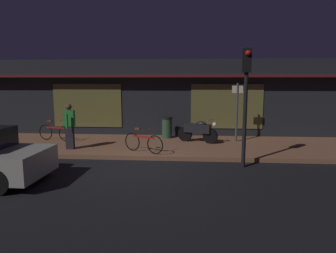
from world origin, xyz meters
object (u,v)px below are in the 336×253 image
object	(u,v)px
bicycle_extra	(55,132)
sign_post	(237,109)
motorcycle	(198,130)
traffic_light_pole	(246,87)
bicycle_parked	(143,142)
person_photographer	(69,125)
trash_bin	(167,127)

from	to	relation	value
bicycle_extra	sign_post	distance (m)	7.62
motorcycle	traffic_light_pole	distance (m)	3.77
sign_post	bicycle_parked	bearing A→B (deg)	-147.87
bicycle_parked	traffic_light_pole	bearing A→B (deg)	-18.58
person_photographer	trash_bin	size ratio (longest dim) A/B	1.80
trash_bin	person_photographer	bearing A→B (deg)	-143.94
person_photographer	motorcycle	bearing A→B (deg)	18.45
bicycle_extra	trash_bin	xyz separation A→B (m)	(4.63, 0.97, 0.11)
bicycle_parked	trash_bin	size ratio (longest dim) A/B	1.59
bicycle_parked	sign_post	world-z (taller)	sign_post
person_photographer	sign_post	bearing A→B (deg)	16.67
bicycle_parked	sign_post	distance (m)	4.29
person_photographer	trash_bin	world-z (taller)	person_photographer
motorcycle	sign_post	world-z (taller)	sign_post
motorcycle	person_photographer	size ratio (longest dim) A/B	0.97
bicycle_extra	sign_post	world-z (taller)	sign_post
motorcycle	bicycle_parked	xyz separation A→B (m)	(-1.96, -1.91, -0.14)
bicycle_extra	person_photographer	world-z (taller)	person_photographer
bicycle_parked	bicycle_extra	bearing A→B (deg)	155.41
person_photographer	sign_post	distance (m)	6.60
motorcycle	trash_bin	xyz separation A→B (m)	(-1.35, 0.89, -0.03)
motorcycle	bicycle_extra	distance (m)	5.97
bicycle_extra	person_photographer	xyz separation A→B (m)	(1.23, -1.50, 0.52)
bicycle_parked	bicycle_extra	world-z (taller)	same
motorcycle	bicycle_extra	xyz separation A→B (m)	(-5.97, -0.08, -0.14)
sign_post	trash_bin	xyz separation A→B (m)	(-2.92, 0.58, -0.89)
bicycle_extra	traffic_light_pole	distance (m)	8.11
bicycle_parked	motorcycle	bearing A→B (deg)	44.24
trash_bin	traffic_light_pole	bearing A→B (deg)	-55.62
trash_bin	motorcycle	bearing A→B (deg)	-33.47
traffic_light_pole	trash_bin	bearing A→B (deg)	124.38
bicycle_extra	traffic_light_pole	size ratio (longest dim) A/B	0.45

